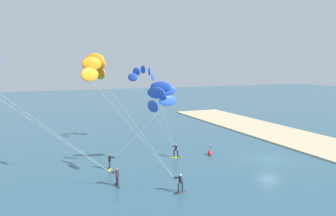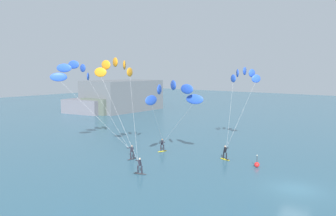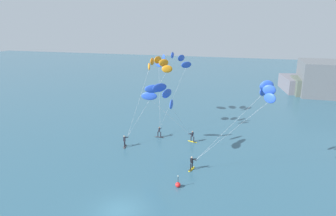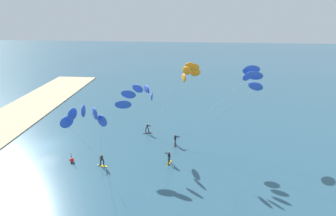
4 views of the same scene
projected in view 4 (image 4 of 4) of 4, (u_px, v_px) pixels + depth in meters
name	position (u px, v px, depth m)	size (l,w,h in m)	color
ground_plane	(47.00, 145.00, 42.36)	(240.00, 240.00, 0.00)	#2D566B
kitesurfer_nearshore	(188.00, 74.00, 39.50)	(5.78, 8.82, 11.98)	#333338
kitesurfer_mid_water	(249.00, 78.00, 38.63)	(6.58, 11.29, 11.77)	#333338
kitesurfer_far_out	(85.00, 120.00, 26.68)	(9.08, 4.40, 10.93)	yellow
kitesurfer_downwind	(139.00, 97.00, 38.53)	(7.38, 7.51, 9.41)	yellow
marker_buoy	(72.00, 160.00, 37.75)	(0.56, 0.56, 1.38)	red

